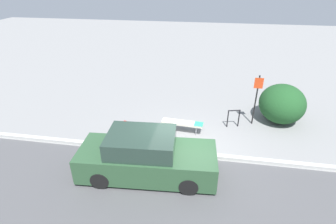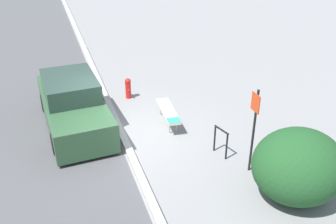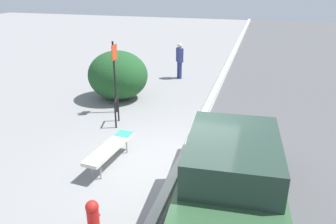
% 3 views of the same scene
% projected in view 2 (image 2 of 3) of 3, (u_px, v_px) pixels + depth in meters
% --- Properties ---
extents(ground_plane, '(60.00, 60.00, 0.00)m').
position_uv_depth(ground_plane, '(122.00, 136.00, 11.31)').
color(ground_plane, gray).
extents(curb, '(60.00, 0.20, 0.13)m').
position_uv_depth(curb, '(122.00, 134.00, 11.28)').
color(curb, '#B7B7B2').
rests_on(curb, ground_plane).
extents(bench, '(1.77, 0.54, 0.49)m').
position_uv_depth(bench, '(168.00, 111.00, 11.81)').
color(bench, '#99999E').
rests_on(bench, ground_plane).
extents(bike_rack, '(0.54, 0.19, 0.83)m').
position_uv_depth(bike_rack, '(221.00, 139.00, 10.21)').
color(bike_rack, black).
rests_on(bike_rack, ground_plane).
extents(sign_post, '(0.36, 0.08, 2.30)m').
position_uv_depth(sign_post, '(254.00, 124.00, 9.17)').
color(sign_post, black).
rests_on(sign_post, ground_plane).
extents(fire_hydrant, '(0.36, 0.22, 0.77)m').
position_uv_depth(fire_hydrant, '(128.00, 88.00, 13.51)').
color(fire_hydrant, red).
rests_on(fire_hydrant, ground_plane).
extents(shrub_hedge, '(1.99, 2.13, 1.73)m').
position_uv_depth(shrub_hedge, '(298.00, 166.00, 8.50)').
color(shrub_hedge, '#1E4C23').
rests_on(shrub_hedge, ground_plane).
extents(parked_car_near, '(4.58, 2.00, 1.57)m').
position_uv_depth(parked_car_near, '(73.00, 105.00, 11.64)').
color(parked_car_near, black).
rests_on(parked_car_near, ground_plane).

